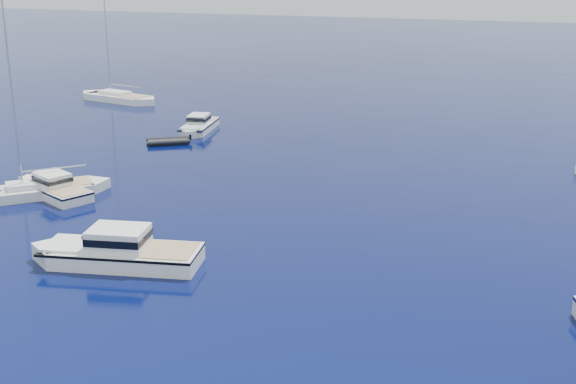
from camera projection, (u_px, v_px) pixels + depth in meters
name	position (u px, v px, depth m)	size (l,w,h in m)	color
motor_cruiser_centre	(117.00, 264.00, 42.10)	(3.20, 10.47, 2.75)	silver
motor_cruiser_far_l	(53.00, 195.00, 54.40)	(2.51, 8.21, 2.15)	white
motor_cruiser_horizon	(199.00, 131.00, 74.53)	(2.45, 8.01, 2.10)	silver
sailboat_mid_l	(39.00, 196.00, 54.19)	(2.81, 10.81, 15.89)	silver
sailboat_far_l	(118.00, 101.00, 90.17)	(3.13, 12.04, 17.70)	white
tender_yellow	(88.00, 255.00, 43.34)	(1.92, 3.47, 0.95)	gold
tender_grey_far	(168.00, 144.00, 69.42)	(2.21, 4.11, 0.95)	black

